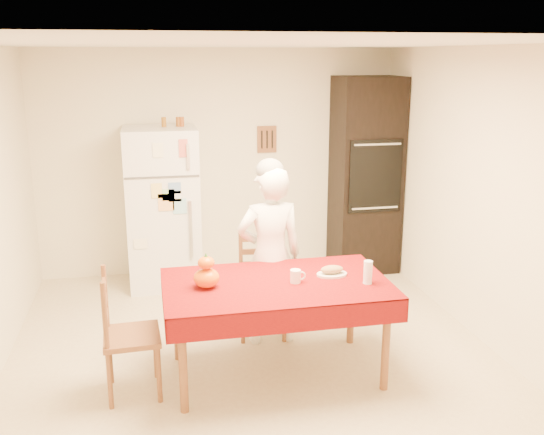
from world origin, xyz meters
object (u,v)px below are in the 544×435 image
object	(u,v)px
pumpkin_lower	(207,278)
bread_plate	(332,274)
dining_table	(276,291)
chair_left	(122,330)
seated_woman	(270,256)
wine_glass	(368,272)
refrigerator	(163,208)
coffee_mug	(295,276)
oven_cabinet	(366,175)
chair_far	(262,278)

from	to	relation	value
pumpkin_lower	bread_plate	size ratio (longest dim) A/B	0.80
dining_table	chair_left	distance (m)	1.16
seated_woman	wine_glass	bearing A→B (deg)	126.74
refrigerator	coffee_mug	size ratio (longest dim) A/B	17.00
coffee_mug	bread_plate	world-z (taller)	coffee_mug
oven_cabinet	seated_woman	distance (m)	2.21
chair_far	chair_left	xyz separation A→B (m)	(-1.18, -0.84, 0.00)
bread_plate	chair_far	bearing A→B (deg)	120.29
pumpkin_lower	refrigerator	bearing A→B (deg)	96.56
seated_woman	coffee_mug	distance (m)	0.61
pumpkin_lower	wine_glass	world-z (taller)	wine_glass
refrigerator	seated_woman	size ratio (longest dim) A/B	1.09
oven_cabinet	chair_left	xyz separation A→B (m)	(-2.65, -2.27, -0.59)
pumpkin_lower	wine_glass	xyz separation A→B (m)	(1.19, -0.17, 0.02)
chair_far	bread_plate	bearing A→B (deg)	-52.80
chair_far	coffee_mug	distance (m)	0.87
coffee_mug	oven_cabinet	bearing A→B (deg)	58.60
wine_glass	oven_cabinet	bearing A→B (deg)	70.42
seated_woman	pumpkin_lower	size ratio (longest dim) A/B	8.07
dining_table	chair_left	bearing A→B (deg)	-177.01
chair_far	wine_glass	distance (m)	1.18
chair_left	coffee_mug	bearing A→B (deg)	-91.41
chair_left	refrigerator	bearing A→B (deg)	-12.18
chair_left	chair_far	bearing A→B (deg)	-57.30
oven_cabinet	chair_left	bearing A→B (deg)	-139.49
chair_left	seated_woman	bearing A→B (deg)	-65.16
seated_woman	wine_glass	xyz separation A→B (m)	(0.60, -0.73, 0.07)
oven_cabinet	chair_left	world-z (taller)	oven_cabinet
wine_glass	dining_table	bearing A→B (deg)	166.64
chair_left	bread_plate	xyz separation A→B (m)	(1.60, 0.12, 0.26)
coffee_mug	bread_plate	bearing A→B (deg)	15.85
dining_table	chair_far	xyz separation A→B (m)	(0.03, 0.78, -0.18)
refrigerator	chair_left	distance (m)	2.28
seated_woman	bread_plate	distance (m)	0.64
chair_left	bread_plate	world-z (taller)	chair_left
wine_glass	refrigerator	bearing A→B (deg)	121.80
seated_woman	bread_plate	bearing A→B (deg)	124.21
chair_far	wine_glass	world-z (taller)	chair_far
dining_table	oven_cabinet	bearing A→B (deg)	55.67
chair_left	coffee_mug	distance (m)	1.32
chair_far	seated_woman	bearing A→B (deg)	-73.68
refrigerator	oven_cabinet	bearing A→B (deg)	1.18
chair_far	bread_plate	size ratio (longest dim) A/B	3.96
chair_left	pumpkin_lower	xyz separation A→B (m)	(0.62, 0.07, 0.33)
chair_far	bread_plate	world-z (taller)	chair_far
pumpkin_lower	chair_left	bearing A→B (deg)	-173.76
oven_cabinet	dining_table	distance (m)	2.70
seated_woman	bread_plate	world-z (taller)	seated_woman
dining_table	wine_glass	xyz separation A→B (m)	(0.67, -0.16, 0.16)
coffee_mug	chair_left	bearing A→B (deg)	-178.81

